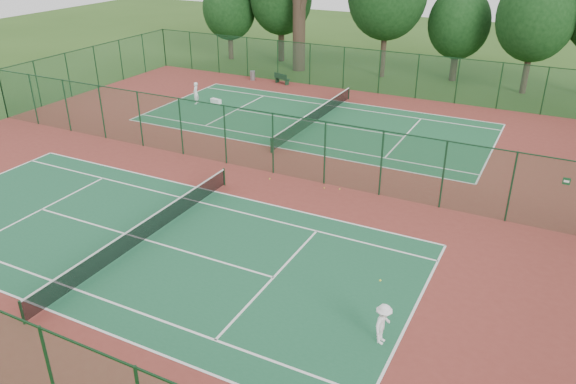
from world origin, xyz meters
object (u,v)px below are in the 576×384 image
(player_near, at_px, (383,324))
(player_far, at_px, (196,93))
(bench, at_px, (282,78))
(kit_bag, at_px, (216,101))
(trash_bin, at_px, (253,75))

(player_near, xyz_separation_m, player_far, (-21.35, 19.59, 0.08))
(bench, bearing_deg, kit_bag, -86.12)
(player_near, xyz_separation_m, trash_bin, (-21.11, 27.75, -0.35))
(trash_bin, xyz_separation_m, bench, (2.87, 0.00, 0.07))
(player_near, relative_size, bench, 0.97)
(player_far, height_order, kit_bag, player_far)
(trash_bin, relative_size, kit_bag, 0.90)
(bench, relative_size, kit_bag, 1.73)
(trash_bin, bearing_deg, kit_bag, -82.18)
(kit_bag, bearing_deg, player_far, -134.84)
(player_near, bearing_deg, player_far, 52.14)
(player_far, bearing_deg, trash_bin, 162.35)
(player_far, bearing_deg, kit_bag, 106.68)
(trash_bin, xyz_separation_m, kit_bag, (1.01, -7.36, -0.24))
(player_near, bearing_deg, trash_bin, 41.93)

